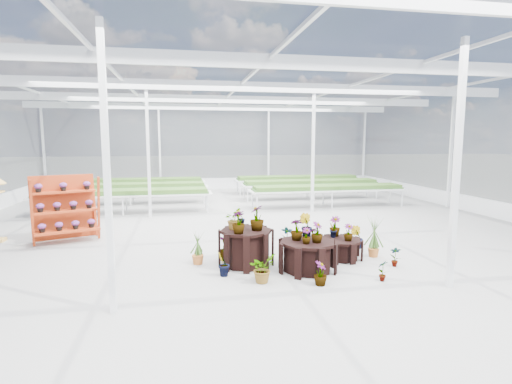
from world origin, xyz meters
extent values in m
plane|color=gray|center=(0.00, 0.00, 0.00)|extent=(24.00, 24.00, 0.00)
cylinder|color=black|center=(-0.53, -2.02, 0.40)|extent=(1.33, 1.33, 0.80)
cylinder|color=black|center=(0.67, -2.62, 0.32)|extent=(1.39, 1.39, 0.63)
cylinder|color=black|center=(1.67, -1.92, 0.23)|extent=(1.24, 1.24, 0.46)
imported|color=#355720|center=(-0.80, -1.92, 1.02)|extent=(0.39, 0.44, 0.44)
imported|color=#355720|center=(-0.31, -2.12, 1.07)|extent=(0.43, 0.43, 0.55)
imported|color=#355720|center=(-0.61, -1.67, 0.99)|extent=(0.25, 0.22, 0.38)
imported|color=#355720|center=(-0.74, -2.35, 1.04)|extent=(0.35, 0.35, 0.49)
imported|color=#355720|center=(0.47, -2.50, 0.86)|extent=(0.29, 0.29, 0.46)
imported|color=#355720|center=(0.82, -2.77, 0.85)|extent=(0.34, 0.34, 0.43)
imported|color=#355720|center=(0.71, -2.34, 0.90)|extent=(0.37, 0.38, 0.53)
imported|color=#355720|center=(0.58, -2.81, 0.80)|extent=(0.18, 0.18, 0.32)
imported|color=#355720|center=(1.56, -1.77, 0.65)|extent=(0.26, 0.26, 0.37)
imported|color=#355720|center=(1.80, -2.11, 0.65)|extent=(0.22, 0.22, 0.39)
imported|color=#355720|center=(1.66, -1.62, 0.70)|extent=(0.37, 0.37, 0.47)
imported|color=#355720|center=(-1.10, -2.67, 0.26)|extent=(0.35, 0.36, 0.51)
imported|color=#355720|center=(-0.95, -1.57, 0.29)|extent=(0.45, 0.45, 0.57)
imported|color=#355720|center=(-0.40, -3.12, 0.28)|extent=(0.66, 0.66, 0.55)
imported|color=#355720|center=(0.65, -3.48, 0.23)|extent=(0.35, 0.35, 0.46)
imported|color=#355720|center=(1.92, -3.49, 0.21)|extent=(0.26, 0.22, 0.43)
imported|color=#355720|center=(2.63, -2.71, 0.22)|extent=(0.28, 0.23, 0.45)
imported|color=#355720|center=(2.45, -1.17, 0.29)|extent=(0.40, 0.40, 0.57)
imported|color=#355720|center=(1.33, -1.07, 0.28)|extent=(0.40, 0.40, 0.56)
imported|color=#355720|center=(0.69, -0.89, 0.29)|extent=(0.37, 0.33, 0.58)
camera|label=1|loc=(-1.88, -10.38, 2.73)|focal=28.00mm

